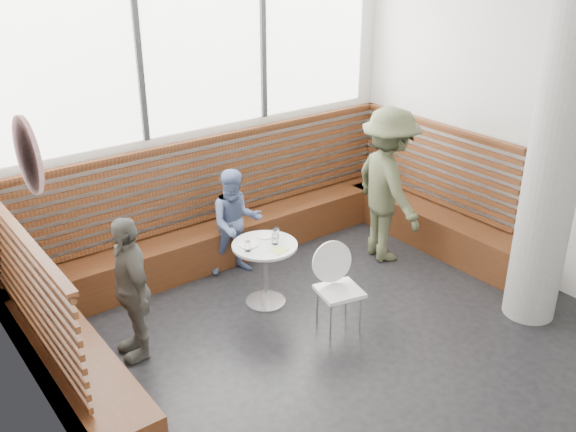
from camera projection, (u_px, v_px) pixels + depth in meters
room at (360, 190)px, 5.30m from camera, size 5.00×5.00×3.20m
booth at (246, 242)px, 7.08m from camera, size 5.00×2.50×1.44m
concrete_column at (554, 164)px, 5.87m from camera, size 0.50×0.50×3.20m
wall_art at (28, 155)px, 3.95m from camera, size 0.03×0.50×0.50m
cafe_table at (265, 261)px, 6.50m from camera, size 0.66×0.66×0.68m
cafe_chair at (335, 281)px, 6.10m from camera, size 0.41×0.40×0.86m
adult_man at (388, 185)px, 7.28m from camera, size 0.95×1.30×1.80m
child_back at (236, 223)px, 7.05m from camera, size 0.72×0.64×1.22m
child_left at (131, 288)px, 5.64m from camera, size 0.43×0.84×1.37m
plate_near at (249, 245)px, 6.39m from camera, size 0.18×0.18×0.01m
plate_far at (265, 236)px, 6.58m from camera, size 0.18×0.18×0.01m
glass_left at (248, 246)px, 6.27m from camera, size 0.06×0.06×0.10m
glass_mid at (275, 239)px, 6.41m from camera, size 0.07×0.07×0.10m
glass_right at (276, 233)px, 6.54m from camera, size 0.06×0.06×0.10m
menu_card at (280, 250)px, 6.29m from camera, size 0.21×0.17×0.00m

